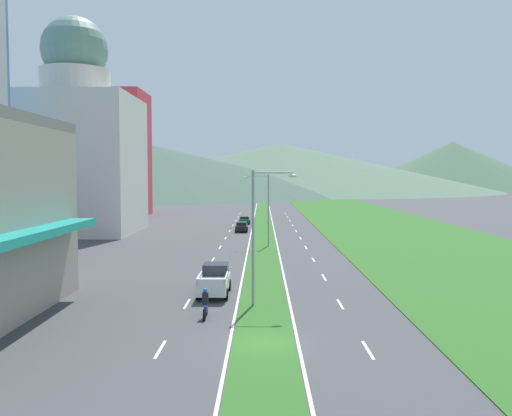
{
  "coord_description": "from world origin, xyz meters",
  "views": [
    {
      "loc": [
        -0.08,
        -27.26,
        8.56
      ],
      "look_at": [
        -0.88,
        41.18,
        4.44
      ],
      "focal_mm": 38.29,
      "sensor_mm": 36.0,
      "label": 1
    }
  ],
  "objects_px": {
    "street_lamp_near": "(258,228)",
    "street_lamp_mid": "(265,205)",
    "motorcycle_rider": "(205,306)",
    "pickup_truck_0": "(215,280)",
    "car_3": "(245,220)",
    "car_2": "(242,227)"
  },
  "relations": [
    {
      "from": "car_2",
      "to": "motorcycle_rider",
      "type": "relative_size",
      "value": 2.15
    },
    {
      "from": "car_3",
      "to": "motorcycle_rider",
      "type": "bearing_deg",
      "value": 179.74
    },
    {
      "from": "street_lamp_mid",
      "to": "motorcycle_rider",
      "type": "bearing_deg",
      "value": -96.56
    },
    {
      "from": "street_lamp_mid",
      "to": "motorcycle_rider",
      "type": "relative_size",
      "value": 4.32
    },
    {
      "from": "car_2",
      "to": "car_3",
      "type": "bearing_deg",
      "value": -0.11
    },
    {
      "from": "street_lamp_near",
      "to": "pickup_truck_0",
      "type": "relative_size",
      "value": 1.64
    },
    {
      "from": "car_3",
      "to": "street_lamp_near",
      "type": "bearing_deg",
      "value": -177.29
    },
    {
      "from": "street_lamp_near",
      "to": "street_lamp_mid",
      "type": "relative_size",
      "value": 1.03
    },
    {
      "from": "pickup_truck_0",
      "to": "motorcycle_rider",
      "type": "bearing_deg",
      "value": -179.79
    },
    {
      "from": "car_2",
      "to": "motorcycle_rider",
      "type": "distance_m",
      "value": 50.03
    },
    {
      "from": "car_3",
      "to": "pickup_truck_0",
      "type": "height_order",
      "value": "pickup_truck_0"
    },
    {
      "from": "car_2",
      "to": "motorcycle_rider",
      "type": "xyz_separation_m",
      "value": [
        -0.27,
        -50.03,
        -0.02
      ]
    },
    {
      "from": "street_lamp_near",
      "to": "street_lamp_mid",
      "type": "bearing_deg",
      "value": 88.78
    },
    {
      "from": "pickup_truck_0",
      "to": "street_lamp_near",
      "type": "bearing_deg",
      "value": -139.56
    },
    {
      "from": "pickup_truck_0",
      "to": "car_2",
      "type": "bearing_deg",
      "value": -0.38
    },
    {
      "from": "car_2",
      "to": "car_3",
      "type": "relative_size",
      "value": 1.05
    },
    {
      "from": "street_lamp_mid",
      "to": "street_lamp_near",
      "type": "bearing_deg",
      "value": -91.22
    },
    {
      "from": "street_lamp_near",
      "to": "car_2",
      "type": "bearing_deg",
      "value": 93.49
    },
    {
      "from": "street_lamp_near",
      "to": "car_2",
      "type": "distance_m",
      "value": 47.38
    },
    {
      "from": "car_2",
      "to": "pickup_truck_0",
      "type": "bearing_deg",
      "value": 179.62
    },
    {
      "from": "motorcycle_rider",
      "to": "car_2",
      "type": "bearing_deg",
      "value": -0.3
    },
    {
      "from": "street_lamp_near",
      "to": "car_3",
      "type": "bearing_deg",
      "value": 92.71
    }
  ]
}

